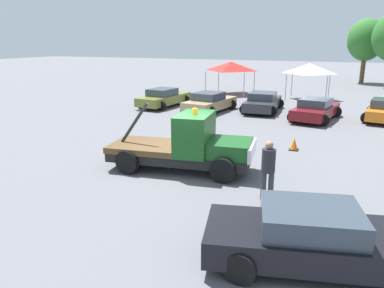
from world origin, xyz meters
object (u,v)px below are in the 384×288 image
at_px(canopy_tent_red, 231,66).
at_px(canopy_tent_white, 309,69).
at_px(person_near_truck, 268,166).
at_px(tree_right, 366,40).
at_px(parked_car_charcoal, 263,102).
at_px(traffic_cone, 294,145).
at_px(parked_car_tan, 210,102).
at_px(tow_truck, 188,146).
at_px(parked_car_olive, 164,98).
at_px(foreground_car, 318,238).
at_px(parked_car_maroon, 315,109).

bearing_deg(canopy_tent_red, canopy_tent_white, -2.74).
relative_size(person_near_truck, canopy_tent_white, 0.58).
bearing_deg(canopy_tent_white, tree_right, 74.06).
distance_m(person_near_truck, parked_car_charcoal, 14.98).
bearing_deg(person_near_truck, traffic_cone, -21.28).
relative_size(parked_car_tan, tree_right, 0.68).
bearing_deg(parked_car_charcoal, canopy_tent_white, -19.08).
height_order(tree_right, traffic_cone, tree_right).
distance_m(tow_truck, parked_car_olive, 14.21).
xyz_separation_m(person_near_truck, canopy_tent_white, (-1.33, 21.69, 1.42)).
distance_m(parked_car_charcoal, canopy_tent_red, 8.99).
distance_m(foreground_car, canopy_tent_red, 27.00).
xyz_separation_m(tow_truck, parked_car_maroon, (3.43, 11.49, -0.28)).
height_order(parked_car_maroon, canopy_tent_white, canopy_tent_white).
bearing_deg(parked_car_maroon, parked_car_tan, 99.44).
relative_size(canopy_tent_red, tree_right, 0.50).
xyz_separation_m(canopy_tent_red, tree_right, (11.04, 14.49, 2.26)).
height_order(parked_car_charcoal, canopy_tent_red, canopy_tent_red).
xyz_separation_m(canopy_tent_red, canopy_tent_white, (6.81, -0.33, 0.01)).
xyz_separation_m(parked_car_tan, traffic_cone, (6.74, -7.24, -0.40)).
relative_size(foreground_car, traffic_cone, 9.48).
bearing_deg(tow_truck, parked_car_olive, 112.96).
relative_size(parked_car_maroon, traffic_cone, 8.78).
height_order(parked_car_tan, traffic_cone, parked_car_tan).
height_order(foreground_car, parked_car_olive, same).
height_order(parked_car_maroon, canopy_tent_red, canopy_tent_red).
bearing_deg(parked_car_charcoal, parked_car_maroon, -115.73).
relative_size(tow_truck, person_near_truck, 3.01).
bearing_deg(foreground_car, parked_car_tan, 103.81).
height_order(foreground_car, canopy_tent_red, canopy_tent_red).
xyz_separation_m(foreground_car, parked_car_maroon, (-1.61, 16.04, -0.00)).
bearing_deg(parked_car_tan, parked_car_olive, 88.80).
distance_m(parked_car_olive, parked_car_tan, 3.89).
bearing_deg(foreground_car, canopy_tent_white, 82.98).
bearing_deg(canopy_tent_white, parked_car_olive, -139.21).
bearing_deg(parked_car_olive, parked_car_maroon, -87.40).
xyz_separation_m(foreground_car, traffic_cone, (-1.79, 8.85, -0.40)).
distance_m(tow_truck, traffic_cone, 5.43).
bearing_deg(tree_right, parked_car_maroon, -96.71).
bearing_deg(tree_right, parked_car_tan, -112.43).
bearing_deg(person_near_truck, parked_car_olive, 16.10).
relative_size(tree_right, traffic_cone, 12.87).
height_order(person_near_truck, parked_car_tan, person_near_truck).
relative_size(parked_car_charcoal, canopy_tent_red, 1.33).
bearing_deg(tow_truck, parked_car_charcoal, 82.69).
bearing_deg(traffic_cone, canopy_tent_red, 116.54).
relative_size(tow_truck, parked_car_charcoal, 1.18).
bearing_deg(parked_car_tan, parked_car_maroon, -82.34).
relative_size(parked_car_maroon, canopy_tent_red, 1.35).
relative_size(canopy_tent_white, tree_right, 0.45).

